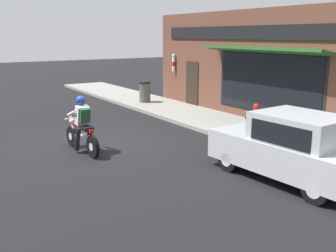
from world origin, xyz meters
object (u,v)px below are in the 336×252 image
at_px(car_hatchback, 292,148).
at_px(fire_hydrant, 256,116).
at_px(motorcycle_with_rider, 82,129).
at_px(trash_bin, 145,92).
at_px(traffic_cone, 320,145).

xyz_separation_m(car_hatchback, fire_hydrant, (2.53, 3.65, -0.19)).
bearing_deg(motorcycle_with_rider, car_hatchback, -55.36).
bearing_deg(trash_bin, fire_hydrant, -85.94).
relative_size(traffic_cone, fire_hydrant, 0.68).
relative_size(car_hatchback, trash_bin, 3.96).
distance_m(motorcycle_with_rider, trash_bin, 7.82).
xyz_separation_m(motorcycle_with_rider, trash_bin, (5.28, 5.77, -0.04)).
relative_size(car_hatchback, traffic_cone, 6.46).
bearing_deg(traffic_cone, motorcycle_with_rider, 140.73).
distance_m(car_hatchback, fire_hydrant, 4.45).
bearing_deg(motorcycle_with_rider, trash_bin, 47.53).
distance_m(motorcycle_with_rider, traffic_cone, 6.51).
distance_m(car_hatchback, trash_bin, 10.65).
relative_size(motorcycle_with_rider, traffic_cone, 3.37).
bearing_deg(traffic_cone, trash_bin, 88.58).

